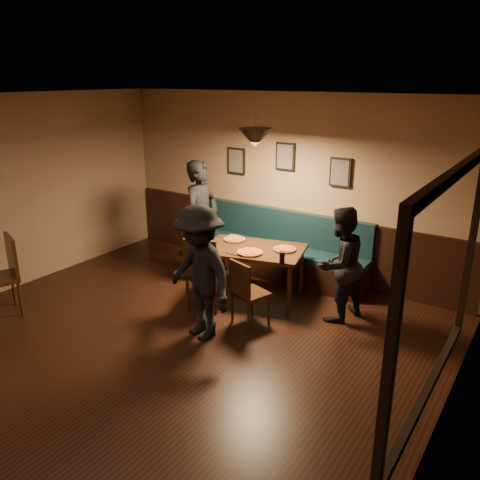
{
  "coord_description": "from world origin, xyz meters",
  "views": [
    {
      "loc": [
        3.56,
        -3.11,
        3.01
      ],
      "look_at": [
        0.15,
        2.0,
        0.95
      ],
      "focal_mm": 36.66,
      "sensor_mm": 36.0,
      "label": 1
    }
  ],
  "objects_px": {
    "booth_bench": "(275,245)",
    "chair_near_right": "(251,292)",
    "diner_front": "(200,273)",
    "dining_table": "(254,272)",
    "chair_near_left": "(206,272)",
    "diner_left": "(202,221)",
    "soda_glass": "(282,258)",
    "diner_right": "(340,264)",
    "tabasco_bottle": "(281,253)"
  },
  "relations": [
    {
      "from": "diner_left",
      "to": "soda_glass",
      "type": "relative_size",
      "value": 12.09
    },
    {
      "from": "chair_near_right",
      "to": "diner_left",
      "type": "relative_size",
      "value": 0.47
    },
    {
      "from": "diner_left",
      "to": "booth_bench",
      "type": "bearing_deg",
      "value": -52.63
    },
    {
      "from": "chair_near_left",
      "to": "diner_front",
      "type": "height_order",
      "value": "diner_front"
    },
    {
      "from": "dining_table",
      "to": "chair_near_right",
      "type": "height_order",
      "value": "chair_near_right"
    },
    {
      "from": "chair_near_right",
      "to": "diner_right",
      "type": "bearing_deg",
      "value": 59.3
    },
    {
      "from": "chair_near_left",
      "to": "diner_right",
      "type": "bearing_deg",
      "value": 4.51
    },
    {
      "from": "diner_left",
      "to": "tabasco_bottle",
      "type": "relative_size",
      "value": 17.14
    },
    {
      "from": "chair_near_right",
      "to": "soda_glass",
      "type": "height_order",
      "value": "soda_glass"
    },
    {
      "from": "chair_near_left",
      "to": "diner_left",
      "type": "distance_m",
      "value": 1.09
    },
    {
      "from": "chair_near_right",
      "to": "diner_front",
      "type": "relative_size",
      "value": 0.53
    },
    {
      "from": "dining_table",
      "to": "soda_glass",
      "type": "height_order",
      "value": "soda_glass"
    },
    {
      "from": "dining_table",
      "to": "chair_near_left",
      "type": "distance_m",
      "value": 0.75
    },
    {
      "from": "booth_bench",
      "to": "chair_near_right",
      "type": "height_order",
      "value": "booth_bench"
    },
    {
      "from": "tabasco_bottle",
      "to": "soda_glass",
      "type": "bearing_deg",
      "value": -56.91
    },
    {
      "from": "soda_glass",
      "to": "chair_near_right",
      "type": "bearing_deg",
      "value": -115.77
    },
    {
      "from": "diner_front",
      "to": "tabasco_bottle",
      "type": "bearing_deg",
      "value": 87.9
    },
    {
      "from": "tabasco_bottle",
      "to": "chair_near_left",
      "type": "bearing_deg",
      "value": -147.25
    },
    {
      "from": "diner_right",
      "to": "tabasco_bottle",
      "type": "bearing_deg",
      "value": -60.67
    },
    {
      "from": "dining_table",
      "to": "chair_near_left",
      "type": "bearing_deg",
      "value": -134.21
    },
    {
      "from": "tabasco_bottle",
      "to": "diner_right",
      "type": "bearing_deg",
      "value": 10.33
    },
    {
      "from": "dining_table",
      "to": "soda_glass",
      "type": "bearing_deg",
      "value": -40.37
    },
    {
      "from": "tabasco_bottle",
      "to": "dining_table",
      "type": "bearing_deg",
      "value": 168.37
    },
    {
      "from": "chair_near_left",
      "to": "soda_glass",
      "type": "distance_m",
      "value": 1.07
    },
    {
      "from": "chair_near_left",
      "to": "soda_glass",
      "type": "xyz_separation_m",
      "value": [
        0.97,
        0.35,
        0.29
      ]
    },
    {
      "from": "diner_right",
      "to": "chair_near_right",
      "type": "bearing_deg",
      "value": -29.61
    },
    {
      "from": "diner_right",
      "to": "soda_glass",
      "type": "xyz_separation_m",
      "value": [
        -0.65,
        -0.33,
        0.06
      ]
    },
    {
      "from": "diner_left",
      "to": "tabasco_bottle",
      "type": "distance_m",
      "value": 1.52
    },
    {
      "from": "booth_bench",
      "to": "chair_near_right",
      "type": "bearing_deg",
      "value": -70.48
    },
    {
      "from": "diner_left",
      "to": "tabasco_bottle",
      "type": "bearing_deg",
      "value": -101.35
    },
    {
      "from": "diner_front",
      "to": "diner_right",
      "type": "bearing_deg",
      "value": 65.5
    },
    {
      "from": "booth_bench",
      "to": "diner_left",
      "type": "relative_size",
      "value": 1.62
    },
    {
      "from": "dining_table",
      "to": "diner_left",
      "type": "bearing_deg",
      "value": 157.95
    },
    {
      "from": "chair_near_right",
      "to": "diner_front",
      "type": "distance_m",
      "value": 0.78
    },
    {
      "from": "chair_near_left",
      "to": "tabasco_bottle",
      "type": "height_order",
      "value": "chair_near_left"
    },
    {
      "from": "chair_near_left",
      "to": "diner_front",
      "type": "bearing_deg",
      "value": -75.62
    },
    {
      "from": "diner_left",
      "to": "diner_front",
      "type": "distance_m",
      "value": 1.79
    },
    {
      "from": "booth_bench",
      "to": "chair_near_right",
      "type": "xyz_separation_m",
      "value": [
        0.56,
        -1.57,
        -0.06
      ]
    },
    {
      "from": "chair_near_left",
      "to": "diner_right",
      "type": "distance_m",
      "value": 1.77
    },
    {
      "from": "dining_table",
      "to": "soda_glass",
      "type": "xyz_separation_m",
      "value": [
        0.61,
        -0.29,
        0.44
      ]
    },
    {
      "from": "booth_bench",
      "to": "chair_near_left",
      "type": "xyz_separation_m",
      "value": [
        -0.21,
        -1.5,
        0.02
      ]
    },
    {
      "from": "booth_bench",
      "to": "diner_front",
      "type": "relative_size",
      "value": 1.83
    },
    {
      "from": "booth_bench",
      "to": "diner_front",
      "type": "distance_m",
      "value": 2.19
    },
    {
      "from": "diner_left",
      "to": "soda_glass",
      "type": "xyz_separation_m",
      "value": [
        1.62,
        -0.42,
        -0.12
      ]
    },
    {
      "from": "chair_near_left",
      "to": "diner_right",
      "type": "xyz_separation_m",
      "value": [
        1.62,
        0.68,
        0.23
      ]
    },
    {
      "from": "diner_front",
      "to": "tabasco_bottle",
      "type": "relative_size",
      "value": 15.16
    },
    {
      "from": "soda_glass",
      "to": "diner_left",
      "type": "bearing_deg",
      "value": 165.62
    },
    {
      "from": "booth_bench",
      "to": "tabasco_bottle",
      "type": "xyz_separation_m",
      "value": [
        0.64,
        -0.95,
        0.29
      ]
    },
    {
      "from": "booth_bench",
      "to": "diner_front",
      "type": "xyz_separation_m",
      "value": [
        0.22,
        -2.15,
        0.32
      ]
    },
    {
      "from": "chair_near_right",
      "to": "diner_right",
      "type": "height_order",
      "value": "diner_right"
    }
  ]
}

